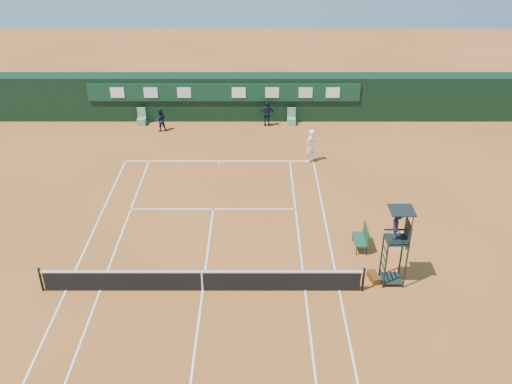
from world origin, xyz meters
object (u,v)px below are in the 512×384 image
(tennis_net, at_px, (202,280))
(cooler, at_px, (398,241))
(player_bench, at_px, (363,237))
(umpire_chair, at_px, (397,231))
(player, at_px, (310,146))

(tennis_net, relative_size, cooler, 20.00)
(tennis_net, relative_size, player_bench, 10.75)
(player_bench, relative_size, cooler, 1.86)
(umpire_chair, height_order, player, umpire_chair)
(player, bearing_deg, cooler, 66.05)
(player_bench, distance_m, cooler, 1.64)
(umpire_chair, xyz_separation_m, cooler, (0.82, 2.49, -2.13))
(tennis_net, xyz_separation_m, player_bench, (6.87, 2.99, 0.09))
(tennis_net, bearing_deg, cooler, 19.98)
(umpire_chair, distance_m, player, 11.59)
(tennis_net, distance_m, umpire_chair, 7.92)
(umpire_chair, relative_size, player_bench, 2.85)
(umpire_chair, bearing_deg, player_bench, 108.24)
(player_bench, bearing_deg, umpire_chair, -71.76)
(tennis_net, distance_m, player_bench, 7.49)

